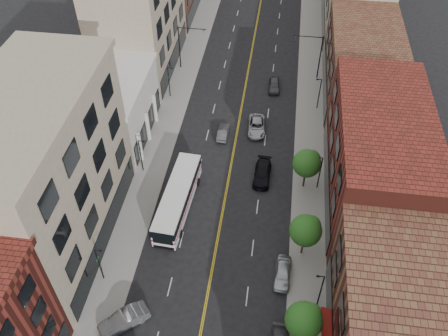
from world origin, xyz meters
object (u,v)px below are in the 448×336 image
at_px(car_parked_far, 283,273).
at_px(car_angle_b, 124,320).
at_px(car_lane_behind, 223,132).
at_px(city_bus, 178,198).
at_px(car_lane_b, 257,126).
at_px(car_lane_a, 262,173).
at_px(car_lane_c, 274,85).

bearing_deg(car_parked_far, car_angle_b, -151.10).
bearing_deg(car_lane_behind, city_bus, 77.08).
xyz_separation_m(car_lane_behind, car_lane_b, (4.43, 1.80, 0.08)).
height_order(car_lane_behind, car_lane_a, car_lane_a).
xyz_separation_m(car_angle_b, car_lane_behind, (5.60, 28.81, -0.17)).
xyz_separation_m(car_angle_b, car_parked_far, (14.80, 7.35, -0.08)).
bearing_deg(car_lane_a, car_parked_far, -75.44).
bearing_deg(car_lane_behind, car_lane_b, -156.72).
distance_m(city_bus, car_lane_b, 17.40).
relative_size(car_angle_b, car_lane_c, 1.19).
distance_m(car_lane_behind, car_lane_b, 4.78).
distance_m(city_bus, car_parked_far, 14.89).
distance_m(car_parked_far, car_lane_a, 14.50).
height_order(car_parked_far, car_lane_a, car_lane_a).
distance_m(car_lane_b, car_lane_c, 10.33).
distance_m(city_bus, car_lane_behind, 14.15).
height_order(city_bus, car_lane_a, city_bus).
bearing_deg(city_bus, car_lane_behind, 79.35).
distance_m(car_angle_b, car_lane_c, 42.46).
xyz_separation_m(city_bus, car_lane_a, (9.40, 6.35, -1.11)).
bearing_deg(car_angle_b, car_lane_behind, 129.00).
bearing_deg(car_lane_behind, car_lane_a, 130.31).
bearing_deg(city_bus, car_lane_c, 72.81).
relative_size(city_bus, car_lane_b, 2.42).
distance_m(car_lane_behind, car_lane_a, 9.44).
xyz_separation_m(car_angle_b, car_lane_c, (11.83, 40.78, -0.10)).
height_order(car_parked_far, car_lane_c, car_parked_far).
distance_m(car_lane_behind, car_lane_c, 13.49).
height_order(city_bus, car_lane_behind, city_bus).
bearing_deg(car_parked_far, car_lane_a, 105.42).
distance_m(city_bus, car_lane_c, 27.43).
xyz_separation_m(car_parked_far, car_lane_behind, (-9.20, 21.46, -0.09)).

